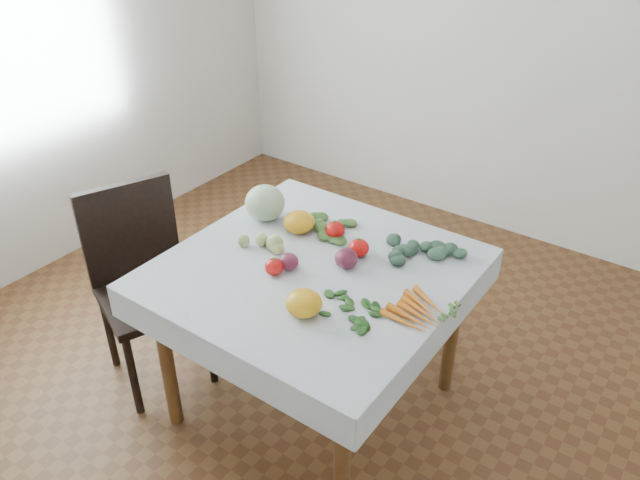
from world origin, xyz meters
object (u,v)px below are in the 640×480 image
at_px(table, 314,288).
at_px(carrot_bunch, 418,312).
at_px(cabbage, 265,203).
at_px(chair, 143,272).
at_px(heirloom_back, 299,222).

xyz_separation_m(table, carrot_bunch, (0.48, -0.03, 0.12)).
xyz_separation_m(cabbage, carrot_bunch, (0.88, -0.22, -0.07)).
relative_size(table, carrot_bunch, 4.35).
bearing_deg(chair, table, 16.17).
bearing_deg(table, heirloom_back, 139.02).
xyz_separation_m(table, heirloom_back, (-0.21, 0.18, 0.15)).
bearing_deg(table, carrot_bunch, -3.82).
distance_m(cabbage, heirloom_back, 0.19).
height_order(heirloom_back, carrot_bunch, heirloom_back).
bearing_deg(cabbage, table, -24.76).
xyz_separation_m(table, chair, (-0.79, -0.23, -0.12)).
bearing_deg(heirloom_back, table, -40.98).
distance_m(chair, cabbage, 0.64).
xyz_separation_m(chair, heirloom_back, (0.58, 0.41, 0.26)).
distance_m(heirloom_back, carrot_bunch, 0.72).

